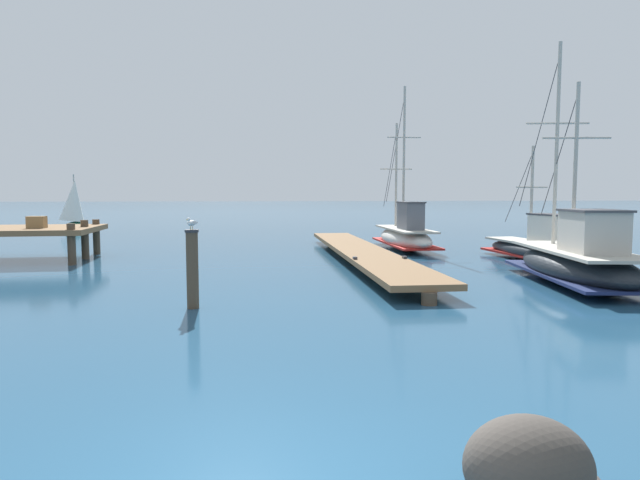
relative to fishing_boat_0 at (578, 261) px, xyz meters
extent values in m
cube|color=brown|center=(-4.71, 6.27, -0.30)|extent=(2.40, 16.60, 0.16)
cylinder|color=#4C3D2D|center=(-5.01, -2.00, -0.52)|extent=(0.36, 0.36, 0.29)
cylinder|color=#4C3D2D|center=(-4.81, 3.52, -0.52)|extent=(0.36, 0.36, 0.29)
cylinder|color=#4C3D2D|center=(-4.61, 9.03, -0.52)|extent=(0.36, 0.36, 0.29)
cylinder|color=#4C3D2D|center=(-4.41, 14.54, -0.52)|extent=(0.36, 0.36, 0.29)
cube|color=#333338|center=(-5.63, 2.99, -0.18)|extent=(0.13, 0.20, 0.08)
cube|color=#333338|center=(-4.03, 2.94, -0.18)|extent=(0.13, 0.20, 0.08)
ellipsoid|color=black|center=(0.02, 0.11, -0.17)|extent=(3.18, 6.31, 0.98)
cube|color=#B2AD9E|center=(0.02, 0.11, 0.28)|extent=(2.82, 5.67, 0.08)
cube|color=#19234C|center=(0.02, 0.11, -0.40)|extent=(3.18, 6.19, 0.08)
cube|color=#B7B2A8|center=(-0.15, -0.78, 0.85)|extent=(1.44, 1.82, 1.06)
cube|color=#3D3D42|center=(-0.15, -0.78, 1.41)|extent=(1.56, 1.96, 0.06)
cylinder|color=#B2ADA3|center=(0.08, 0.40, 2.62)|extent=(0.11, 0.11, 4.60)
cylinder|color=#B2ADA3|center=(0.08, 0.40, 3.39)|extent=(1.86, 0.41, 0.06)
cylinder|color=#333338|center=(0.31, 1.62, 2.85)|extent=(0.47, 2.36, 3.41)
cylinder|color=#B2ADA3|center=(0.33, 1.73, 3.34)|extent=(0.11, 0.11, 6.06)
cylinder|color=#B2ADA3|center=(0.33, 1.73, 3.97)|extent=(1.86, 0.41, 0.06)
cylinder|color=#333338|center=(0.63, 3.34, 3.65)|extent=(0.61, 3.10, 4.48)
ellipsoid|color=silver|center=(-1.74, 10.15, -0.19)|extent=(1.98, 6.20, 0.96)
cube|color=#B2AD9E|center=(-1.74, 10.15, 0.25)|extent=(1.74, 5.58, 0.08)
cube|color=#B21E19|center=(-1.74, 10.15, -0.40)|extent=(1.99, 6.08, 0.08)
cube|color=#565B66|center=(-1.77, 9.23, 0.87)|extent=(0.86, 1.71, 1.16)
cube|color=#3D3D42|center=(-1.77, 9.23, 1.48)|extent=(0.93, 1.84, 0.06)
cylinder|color=#B2ADA3|center=(-1.72, 10.45, 3.50)|extent=(0.11, 0.11, 6.42)
cylinder|color=#B2ADA3|center=(-1.72, 10.45, 4.42)|extent=(1.55, 0.12, 0.06)
cylinder|color=#333338|center=(-1.65, 12.18, 3.82)|extent=(0.16, 3.33, 4.74)
cylinder|color=#B2ADA3|center=(-1.67, 11.83, 2.77)|extent=(0.11, 0.11, 4.94)
cylinder|color=#B2ADA3|center=(-1.67, 11.83, 3.05)|extent=(1.55, 0.12, 0.06)
cylinder|color=#333338|center=(-1.61, 13.17, 3.01)|extent=(0.13, 2.57, 3.66)
ellipsoid|color=black|center=(1.72, 5.14, -0.31)|extent=(1.53, 5.97, 0.71)
cube|color=#B2AD9E|center=(1.72, 5.14, 0.00)|extent=(1.35, 5.37, 0.08)
cube|color=#B21E19|center=(1.72, 5.14, -0.47)|extent=(1.54, 5.85, 0.08)
cube|color=silver|center=(1.74, 4.25, 0.56)|extent=(0.73, 1.71, 1.03)
cube|color=#3D3D42|center=(1.74, 4.25, 1.11)|extent=(0.78, 1.85, 0.06)
cylinder|color=#B2ADA3|center=(1.72, 5.44, 1.84)|extent=(0.11, 0.11, 3.60)
cylinder|color=#B2ADA3|center=(1.72, 5.44, 2.10)|extent=(1.26, 0.09, 0.06)
cylinder|color=#333338|center=(1.70, 6.41, 2.02)|extent=(0.06, 1.88, 2.67)
cube|color=brown|center=(-17.41, 8.23, 0.49)|extent=(5.49, 4.23, 0.20)
cylinder|color=#4C3D2D|center=(-15.08, 6.49, 0.07)|extent=(0.28, 0.28, 1.47)
cylinder|color=#4C3D2D|center=(-15.12, 10.02, 0.06)|extent=(0.28, 0.28, 1.46)
cylinder|color=#4C3D2D|center=(-15.10, 8.25, 0.09)|extent=(0.28, 0.28, 1.51)
cube|color=olive|center=(-16.59, 7.61, 0.81)|extent=(0.61, 0.49, 0.44)
cylinder|color=#4C3D2D|center=(-10.25, -1.57, 0.20)|extent=(0.26, 0.26, 1.73)
cylinder|color=#28282D|center=(-10.25, -1.57, 1.03)|extent=(0.30, 0.30, 0.06)
cylinder|color=gold|center=(-10.23, -1.58, 1.10)|extent=(0.01, 0.01, 0.07)
cylinder|color=gold|center=(-10.27, -1.56, 1.10)|extent=(0.01, 0.01, 0.07)
ellipsoid|color=white|center=(-10.25, -1.57, 1.20)|extent=(0.23, 0.30, 0.13)
ellipsoid|color=silver|center=(-10.19, -1.58, 1.21)|extent=(0.13, 0.23, 0.09)
ellipsoid|color=#383838|center=(-10.15, -1.47, 1.21)|extent=(0.05, 0.07, 0.04)
ellipsoid|color=silver|center=(-10.29, -1.53, 1.21)|extent=(0.13, 0.23, 0.09)
ellipsoid|color=#383838|center=(-10.24, -1.43, 1.21)|extent=(0.05, 0.07, 0.04)
cone|color=white|center=(-10.19, -1.44, 1.20)|extent=(0.10, 0.10, 0.07)
sphere|color=white|center=(-10.30, -1.68, 1.29)|extent=(0.08, 0.08, 0.08)
cone|color=gold|center=(-10.32, -1.72, 1.28)|extent=(0.04, 0.05, 0.02)
ellipsoid|color=#3D3833|center=(-7.04, -9.75, -0.32)|extent=(1.04, 1.03, 0.70)
ellipsoid|color=#3F3A35|center=(-7.06, -9.76, -0.27)|extent=(1.02, 0.86, 0.78)
ellipsoid|color=#337556|center=(-20.59, 26.23, -0.37)|extent=(1.36, 3.32, 0.60)
cylinder|color=#B2ADA3|center=(-20.59, 26.33, 1.58)|extent=(0.08, 0.08, 3.30)
cone|color=silver|center=(-20.57, 25.98, 1.42)|extent=(2.03, 1.77, 2.95)
camera|label=1|loc=(-9.24, -13.44, 1.82)|focal=30.12mm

